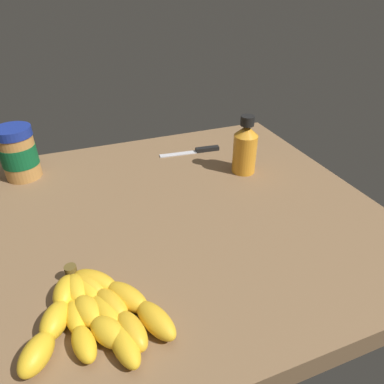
% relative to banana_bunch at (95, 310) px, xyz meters
% --- Properties ---
extents(ground_plane, '(0.89, 0.80, 0.05)m').
position_rel_banana_bunch_xyz_m(ground_plane, '(-0.20, -0.22, -0.04)').
color(ground_plane, brown).
extents(banana_bunch, '(0.23, 0.21, 0.04)m').
position_rel_banana_bunch_xyz_m(banana_bunch, '(0.00, 0.00, 0.00)').
color(banana_bunch, gold).
rests_on(banana_bunch, ground_plane).
extents(peanut_butter_jar, '(0.09, 0.09, 0.13)m').
position_rel_banana_bunch_xyz_m(peanut_butter_jar, '(0.11, -0.51, 0.05)').
color(peanut_butter_jar, '#BF8442').
rests_on(peanut_butter_jar, ground_plane).
extents(honey_bottle, '(0.06, 0.06, 0.15)m').
position_rel_banana_bunch_xyz_m(honey_bottle, '(-0.43, -0.33, 0.05)').
color(honey_bottle, orange).
rests_on(honey_bottle, ground_plane).
extents(butter_knife, '(0.18, 0.03, 0.01)m').
position_rel_banana_bunch_xyz_m(butter_knife, '(-0.35, -0.48, -0.01)').
color(butter_knife, silver).
rests_on(butter_knife, ground_plane).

